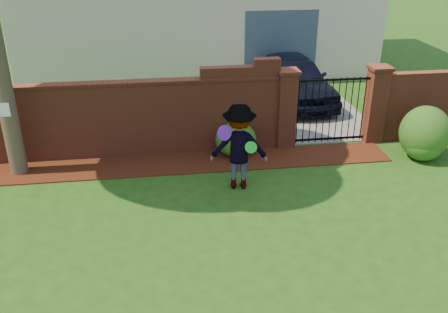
{
  "coord_description": "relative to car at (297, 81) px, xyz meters",
  "views": [
    {
      "loc": [
        -0.53,
        -6.52,
        4.85
      ],
      "look_at": [
        0.57,
        1.4,
        1.05
      ],
      "focal_mm": 39.26,
      "sensor_mm": 36.0,
      "label": 1
    }
  ],
  "objects": [
    {
      "name": "ground",
      "position": [
        -3.53,
        -7.0,
        -0.7
      ],
      "size": [
        80.0,
        80.0,
        0.01
      ],
      "primitive_type": "cube",
      "color": "#214B12",
      "rests_on": "ground"
    },
    {
      "name": "mulch_bed",
      "position": [
        -4.48,
        -3.67,
        -0.68
      ],
      "size": [
        11.1,
        1.08,
        0.03
      ],
      "primitive_type": "cube",
      "color": "#3A160A",
      "rests_on": "ground"
    },
    {
      "name": "brick_wall",
      "position": [
        -5.54,
        -3.0,
        0.23
      ],
      "size": [
        8.7,
        0.31,
        2.16
      ],
      "color": "brown",
      "rests_on": "ground"
    },
    {
      "name": "pillar_left",
      "position": [
        -1.13,
        -3.0,
        0.26
      ],
      "size": [
        0.5,
        0.5,
        1.88
      ],
      "color": "brown",
      "rests_on": "ground"
    },
    {
      "name": "pillar_right",
      "position": [
        1.07,
        -3.0,
        0.26
      ],
      "size": [
        0.5,
        0.5,
        1.88
      ],
      "color": "brown",
      "rests_on": "ground"
    },
    {
      "name": "iron_gate",
      "position": [
        -0.03,
        -3.0,
        0.16
      ],
      "size": [
        1.78,
        0.03,
        1.6
      ],
      "color": "black",
      "rests_on": "ground"
    },
    {
      "name": "driveway",
      "position": [
        -0.03,
        1.0,
        -0.69
      ],
      "size": [
        3.2,
        8.0,
        0.01
      ],
      "primitive_type": "cube",
      "color": "slate",
      "rests_on": "ground"
    },
    {
      "name": "car",
      "position": [
        0.0,
        0.0,
        0.0
      ],
      "size": [
        2.01,
        4.21,
        1.39
      ],
      "primitive_type": "imported",
      "rotation": [
        0.0,
        0.0,
        0.09
      ],
      "color": "black",
      "rests_on": "ground"
    },
    {
      "name": "paper_notice",
      "position": [
        -7.13,
        -3.79,
        0.81
      ],
      "size": [
        0.2,
        0.01,
        0.28
      ],
      "primitive_type": "cube",
      "color": "white",
      "rests_on": "tree"
    },
    {
      "name": "shrub_left",
      "position": [
        -2.37,
        -3.34,
        -0.3
      ],
      "size": [
        0.95,
        0.95,
        0.78
      ],
      "primitive_type": "ellipsoid",
      "color": "#1C5218",
      "rests_on": "ground"
    },
    {
      "name": "shrub_middle",
      "position": [
        1.82,
        -4.08,
        -0.08
      ],
      "size": [
        1.12,
        1.12,
        1.23
      ],
      "primitive_type": "ellipsoid",
      "color": "#1C5218",
      "rests_on": "ground"
    },
    {
      "name": "shrub_right",
      "position": [
        1.78,
        -4.16,
        -0.3
      ],
      "size": [
        0.89,
        0.89,
        0.79
      ],
      "primitive_type": "ellipsoid",
      "color": "#1C5218",
      "rests_on": "ground"
    },
    {
      "name": "man",
      "position": [
        -2.56,
        -4.88,
        0.19
      ],
      "size": [
        1.23,
        0.82,
        1.76
      ],
      "primitive_type": "imported",
      "rotation": [
        0.0,
        0.0,
        2.98
      ],
      "color": "gray",
      "rests_on": "ground"
    },
    {
      "name": "frisbee_purple",
      "position": [
        -2.89,
        -5.15,
        0.63
      ],
      "size": [
        0.31,
        0.18,
        0.3
      ],
      "primitive_type": "cylinder",
      "rotation": [
        1.36,
        0.0,
        0.35
      ],
      "color": "#681DBA",
      "rests_on": "man"
    },
    {
      "name": "frisbee_green",
      "position": [
        -2.36,
        -5.12,
        0.29
      ],
      "size": [
        0.24,
        0.12,
        0.24
      ],
      "primitive_type": "cylinder",
      "rotation": [
        1.43,
        0.0,
        -0.29
      ],
      "color": "green",
      "rests_on": "man"
    }
  ]
}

